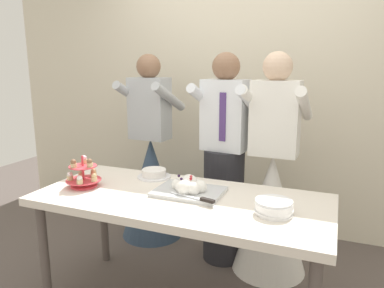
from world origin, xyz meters
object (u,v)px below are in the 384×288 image
main_cake_tray (189,188)px  person_guest (151,175)px  round_cake (154,174)px  person_groom (224,171)px  plate_stack (274,207)px  person_bride (271,198)px  dessert_table (181,208)px  cupcake_stand (83,175)px

main_cake_tray → person_guest: 1.11m
round_cake → person_groom: (0.39, 0.43, -0.05)m
plate_stack → round_cake: plate_stack is taller
person_guest → person_bride: bearing=-9.6°
plate_stack → person_groom: (-0.52, 0.77, -0.07)m
dessert_table → main_cake_tray: (0.03, 0.06, 0.11)m
dessert_table → person_guest: bearing=128.0°
plate_stack → round_cake: bearing=159.6°
dessert_table → plate_stack: size_ratio=8.63×
main_cake_tray → round_cake: size_ratio=1.80×
dessert_table → person_guest: 1.12m
round_cake → cupcake_stand: bearing=-133.4°
dessert_table → cupcake_stand: size_ratio=7.83×
main_cake_tray → person_groom: 0.66m
plate_stack → round_cake: (-0.91, 0.34, -0.01)m
person_bride → main_cake_tray: bearing=-123.1°
cupcake_stand → round_cake: 0.49m
plate_stack → person_groom: bearing=123.9°
round_cake → person_bride: (0.77, 0.41, -0.22)m
dessert_table → person_bride: size_ratio=1.08×
person_guest → round_cake: bearing=-59.5°
cupcake_stand → person_groom: bearing=47.2°
cupcake_stand → person_bride: 1.37m
person_groom → main_cake_tray: bearing=-92.5°
cupcake_stand → round_cake: (0.34, 0.35, -0.05)m
person_groom → person_bride: size_ratio=1.00×
plate_stack → round_cake: 0.97m
cupcake_stand → person_bride: bearing=34.4°
person_guest → cupcake_stand: bearing=-89.1°
main_cake_tray → person_guest: (-0.72, 0.82, -0.23)m
dessert_table → cupcake_stand: (-0.67, -0.07, 0.15)m
dessert_table → plate_stack: plate_stack is taller
cupcake_stand → person_guest: (-0.02, 0.95, -0.27)m
dessert_table → round_cake: bearing=139.9°
person_groom → round_cake: bearing=-132.3°
main_cake_tray → plate_stack: 0.56m
person_groom → person_guest: (-0.74, 0.16, -0.16)m
person_guest → main_cake_tray: bearing=-48.8°
cupcake_stand → main_cake_tray: 0.71m
person_groom → person_guest: same height
plate_stack → person_groom: 0.93m
dessert_table → person_guest: person_guest is taller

